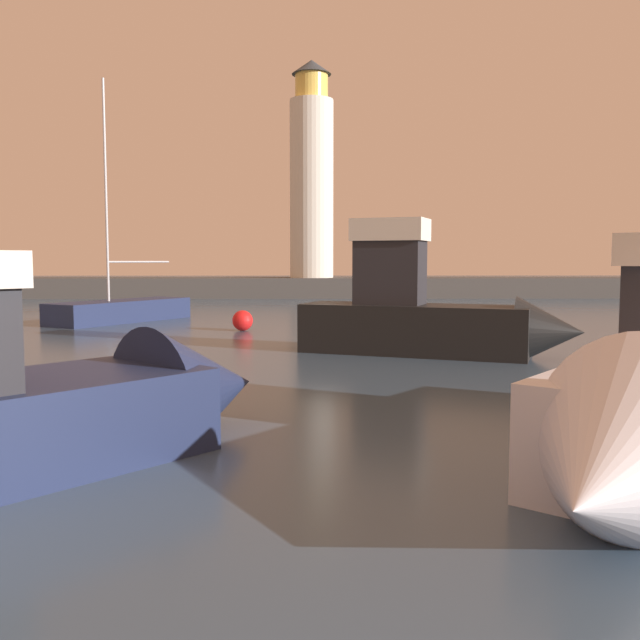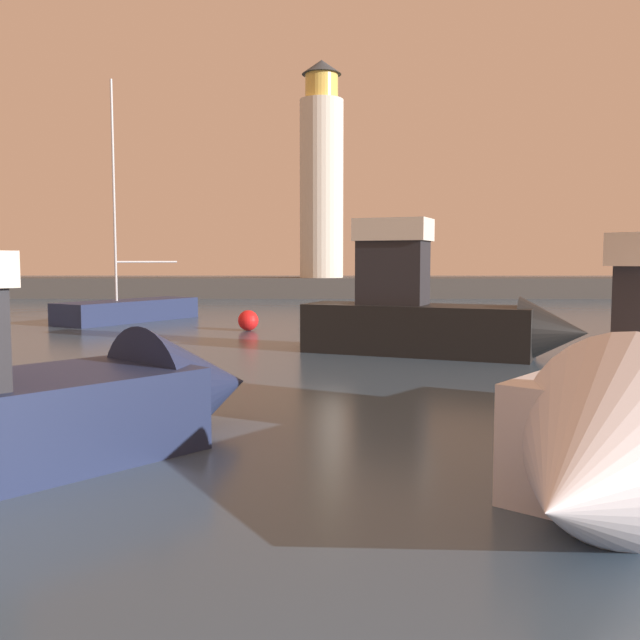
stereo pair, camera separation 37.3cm
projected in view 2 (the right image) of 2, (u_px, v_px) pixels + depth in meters
ground_plane at (341, 331)px, 28.99m from camera, size 220.00×220.00×0.00m
breakwater at (333, 287)px, 56.14m from camera, size 93.39×5.87×1.59m
lighthouse at (322, 176)px, 55.37m from camera, size 3.51×3.51×17.29m
motorboat_1 at (438, 315)px, 21.52m from camera, size 8.84×5.16×4.47m
motorboat_4 at (26, 400)px, 9.89m from camera, size 7.68×8.02×3.56m
sailboat_moored at (129, 310)px, 33.66m from camera, size 5.83×7.62×11.43m
mooring_buoy at (248, 320)px, 29.11m from camera, size 0.87×0.87×0.87m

